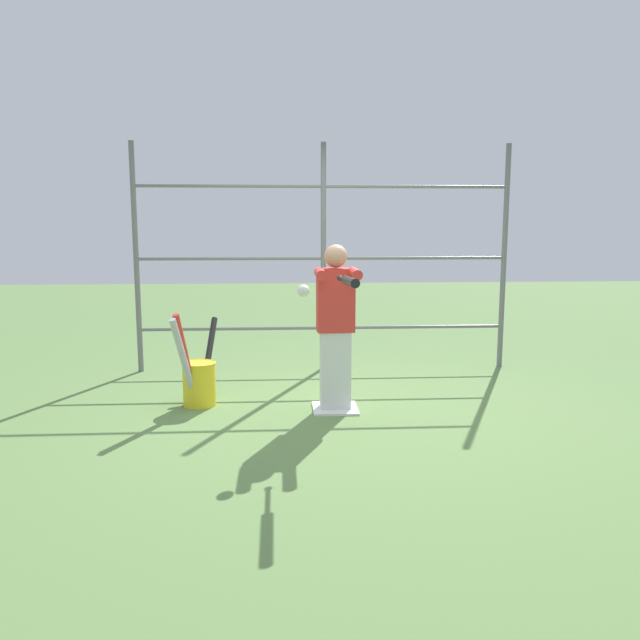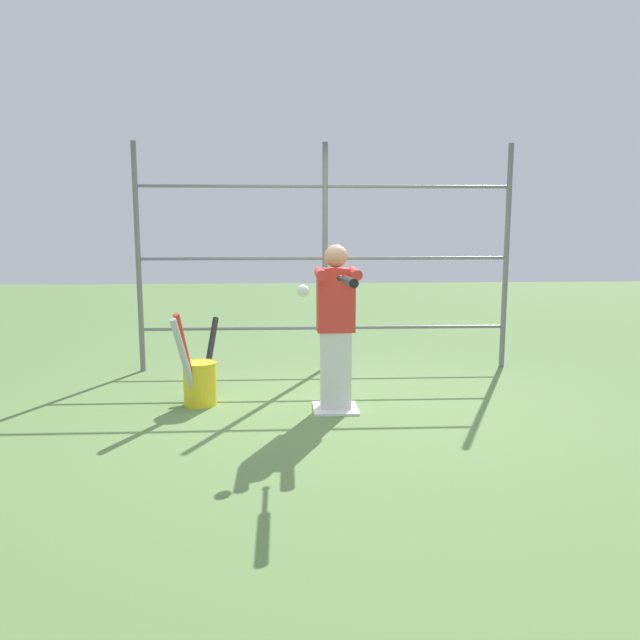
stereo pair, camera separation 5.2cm
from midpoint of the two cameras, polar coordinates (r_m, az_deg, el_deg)
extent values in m
plane|color=#608447|center=(5.68, 1.68, -8.18)|extent=(24.00, 24.00, 0.00)
cube|color=white|center=(5.67, 1.68, -8.08)|extent=(0.40, 0.40, 0.02)
cylinder|color=slate|center=(7.46, 16.85, 5.46)|extent=(0.06, 0.06, 2.54)
cylinder|color=slate|center=(7.03, 0.67, 5.66)|extent=(0.06, 0.06, 2.54)
cylinder|color=slate|center=(7.21, -16.08, 5.39)|extent=(0.06, 0.06, 2.54)
cylinder|color=slate|center=(7.12, 0.66, -0.73)|extent=(4.14, 0.04, 0.04)
cylinder|color=slate|center=(7.03, 0.67, 5.66)|extent=(4.14, 0.04, 0.04)
cylinder|color=slate|center=(7.03, 0.69, 12.12)|extent=(4.14, 0.04, 0.04)
cube|color=silver|center=(5.58, 1.70, -4.67)|extent=(0.27, 0.18, 0.71)
cube|color=red|center=(5.47, 1.73, 1.82)|extent=(0.33, 0.20, 0.56)
sphere|color=tan|center=(5.43, 1.74, 5.86)|extent=(0.20, 0.20, 0.20)
cylinder|color=red|center=(5.27, 3.50, 4.27)|extent=(0.09, 0.40, 0.09)
cylinder|color=red|center=(5.23, 0.32, 4.25)|extent=(0.09, 0.40, 0.09)
sphere|color=black|center=(5.05, 2.10, 3.86)|extent=(0.05, 0.05, 0.05)
cylinder|color=black|center=(4.88, 2.34, 3.77)|extent=(0.04, 0.35, 0.04)
cylinder|color=black|center=(4.46, 3.01, 3.52)|extent=(0.08, 0.52, 0.09)
sphere|color=white|center=(4.87, -1.26, 2.69)|extent=(0.10, 0.10, 0.10)
cylinder|color=yellow|center=(5.86, -10.66, -5.75)|extent=(0.30, 0.30, 0.40)
torus|color=yellow|center=(5.81, -10.72, -3.85)|extent=(0.31, 0.31, 0.01)
cylinder|color=#B2B2B7|center=(5.63, -11.97, -3.81)|extent=(0.22, 0.36, 0.83)
cylinder|color=black|center=(6.15, -9.85, -3.35)|extent=(0.14, 0.63, 0.71)
cylinder|color=red|center=(5.66, -11.84, -3.57)|extent=(0.20, 0.29, 0.86)
camera|label=1|loc=(0.03, -89.72, 0.04)|focal=35.00mm
camera|label=2|loc=(0.03, 90.28, -0.04)|focal=35.00mm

